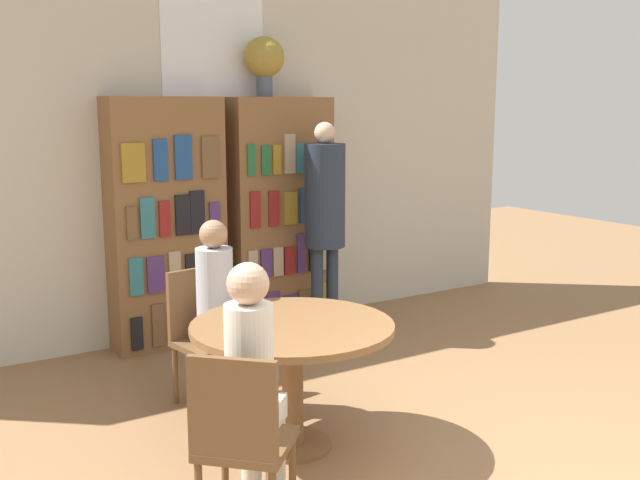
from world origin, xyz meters
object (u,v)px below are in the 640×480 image
Objects in this scene: bookshelf_left at (167,224)px; flower_vase at (264,60)px; seated_reader_left at (219,306)px; seated_reader_right at (253,376)px; bookshelf_right at (280,214)px; chair_near_camera at (241,435)px; chair_left_side at (204,330)px; librarian_standing at (325,206)px; reading_table at (292,346)px.

flower_vase is at bearing 0.31° from bookshelf_left.
seated_reader_left is at bearing -98.21° from bookshelf_left.
seated_reader_right is at bearing -102.75° from bookshelf_left.
bookshelf_right is at bearing -1.93° from flower_vase.
bookshelf_right is at bearing -140.20° from seated_reader_left.
flower_vase reaches higher than seated_reader_right.
chair_near_camera is (-0.73, -2.78, -0.51)m from bookshelf_left.
chair_left_side is 1.70m from librarian_standing.
chair_near_camera is (-0.64, -0.64, -0.12)m from reading_table.
bookshelf_left is 1.11× the size of librarian_standing.
reading_table is at bearing -127.58° from librarian_standing.
seated_reader_right is at bearing 90.00° from chair_near_camera.
reading_table is 2.12m from librarian_standing.
librarian_standing is at bearing 95.35° from seated_reader_right.
librarian_standing is at bearing -161.51° from chair_left_side.
flower_vase is at bearing 104.53° from chair_near_camera.
bookshelf_left is 2.17m from reading_table.
bookshelf_left is at bearing 156.71° from librarian_standing.
chair_near_camera is (-1.76, -2.78, -0.50)m from bookshelf_right.
bookshelf_left is at bearing -179.99° from bookshelf_right.
chair_left_side is at bearing -132.29° from flower_vase.
bookshelf_left is 1.60× the size of seated_reader_right.
seated_reader_left is at bearing -131.00° from bookshelf_right.
chair_left_side is 0.71× the size of seated_reader_right.
seated_reader_right is at bearing -121.60° from bookshelf_right.
reading_table is at bearing 90.00° from chair_left_side.
librarian_standing is at bearing 52.42° from reading_table.
bookshelf_left is 2.91m from chair_near_camera.
seated_reader_left is (-0.20, -1.42, -0.31)m from bookshelf_left.
reading_table is 0.73m from seated_reader_right.
bookshelf_right reaches higher than librarian_standing.
reading_table is at bearing 90.00° from seated_reader_right.
bookshelf_right is (1.03, 0.00, -0.00)m from bookshelf_left.
flower_vase is 2.46m from chair_left_side.
bookshelf_left is 1.36m from chair_left_side.
chair_left_side is 0.72× the size of seated_reader_left.
librarian_standing reaches higher than seated_reader_right.
bookshelf_right reaches higher than seated_reader_left.
bookshelf_right is 3.32m from chair_near_camera.
bookshelf_left is at bearing 122.05° from seated_reader_right.
seated_reader_left is at bearing -146.20° from librarian_standing.
seated_reader_right reaches higher than chair_near_camera.
reading_table is 0.92× the size of seated_reader_right.
seated_reader_left reaches higher than chair_left_side.
reading_table is at bearing 90.00° from seated_reader_left.
bookshelf_right is 1.11× the size of librarian_standing.
seated_reader_left is at bearing 117.00° from seated_reader_right.
bookshelf_right reaches higher than seated_reader_right.
librarian_standing reaches higher than chair_left_side.
chair_left_side is at bearing -90.00° from seated_reader_left.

